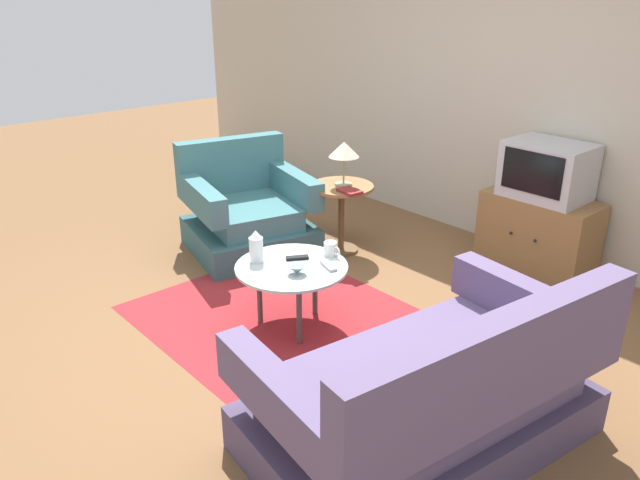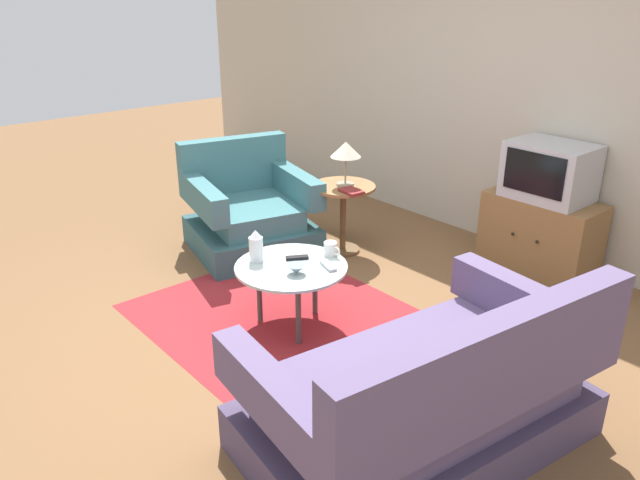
% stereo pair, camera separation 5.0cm
% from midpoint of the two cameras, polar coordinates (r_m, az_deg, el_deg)
% --- Properties ---
extents(ground_plane, '(16.00, 16.00, 0.00)m').
position_cam_midpoint_polar(ground_plane, '(4.11, -2.22, -8.60)').
color(ground_plane, brown).
extents(back_wall, '(9.00, 0.12, 2.70)m').
position_cam_midpoint_polar(back_wall, '(5.40, 17.99, 13.31)').
color(back_wall, '#BCB29E').
rests_on(back_wall, ground).
extents(area_rug, '(2.10, 1.61, 0.00)m').
position_cam_midpoint_polar(area_rug, '(4.20, -2.88, -7.82)').
color(area_rug, maroon).
rests_on(area_rug, ground).
extents(armchair, '(1.13, 1.15, 0.89)m').
position_cam_midpoint_polar(armchair, '(5.30, -7.02, 2.34)').
color(armchair, '#325C60').
rests_on(armchair, ground).
extents(couch, '(1.20, 1.78, 0.90)m').
position_cam_midpoint_polar(couch, '(3.10, 9.53, -14.11)').
color(couch, '#4B3E5C').
rests_on(couch, ground).
extents(coffee_table, '(0.73, 0.73, 0.44)m').
position_cam_midpoint_polar(coffee_table, '(4.01, -3.01, -2.90)').
color(coffee_table, '#B2C6C1').
rests_on(coffee_table, ground).
extents(side_table, '(0.53, 0.53, 0.59)m').
position_cam_midpoint_polar(side_table, '(5.16, 1.70, 3.35)').
color(side_table, olive).
rests_on(side_table, ground).
extents(tv_stand, '(0.87, 0.46, 0.59)m').
position_cam_midpoint_polar(tv_stand, '(5.18, 19.15, 0.61)').
color(tv_stand, olive).
rests_on(tv_stand, ground).
extents(television, '(0.60, 0.46, 0.43)m').
position_cam_midpoint_polar(television, '(5.02, 19.93, 6.05)').
color(television, '#B7B7BC').
rests_on(television, tv_stand).
extents(table_lamp, '(0.25, 0.25, 0.36)m').
position_cam_midpoint_polar(table_lamp, '(5.02, 1.93, 8.16)').
color(table_lamp, '#9E937A').
rests_on(table_lamp, side_table).
extents(vase, '(0.09, 0.09, 0.22)m').
position_cam_midpoint_polar(vase, '(4.03, -6.26, -0.60)').
color(vase, white).
rests_on(vase, coffee_table).
extents(mug, '(0.14, 0.09, 0.09)m').
position_cam_midpoint_polar(mug, '(4.12, 0.65, -0.81)').
color(mug, white).
rests_on(mug, coffee_table).
extents(bowl, '(0.12, 0.12, 0.06)m').
position_cam_midpoint_polar(bowl, '(3.87, -2.52, -2.72)').
color(bowl, slate).
rests_on(bowl, coffee_table).
extents(tv_remote_dark, '(0.11, 0.15, 0.02)m').
position_cam_midpoint_polar(tv_remote_dark, '(4.08, -2.46, -1.65)').
color(tv_remote_dark, black).
rests_on(tv_remote_dark, coffee_table).
extents(tv_remote_silver, '(0.17, 0.10, 0.02)m').
position_cam_midpoint_polar(tv_remote_silver, '(3.96, 0.42, -2.38)').
color(tv_remote_silver, '#B2B2B7').
rests_on(tv_remote_silver, coffee_table).
extents(book, '(0.20, 0.15, 0.02)m').
position_cam_midpoint_polar(book, '(4.92, 2.46, 4.51)').
color(book, maroon).
rests_on(book, side_table).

